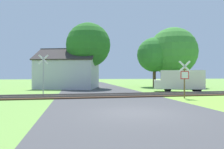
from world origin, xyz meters
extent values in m
plane|color=#6B9942|center=(0.00, 0.00, 0.00)|extent=(160.00, 160.00, 0.00)
cube|color=#424244|center=(0.00, 2.00, 0.00)|extent=(8.32, 80.00, 0.01)
cube|color=#422D1E|center=(0.00, 7.17, 0.05)|extent=(60.00, 2.60, 0.10)
cube|color=slate|center=(0.00, 7.89, 0.16)|extent=(60.00, 0.08, 0.12)
cube|color=slate|center=(0.00, 6.45, 0.16)|extent=(60.00, 0.08, 0.12)
cylinder|color=brown|center=(5.36, 4.70, 1.27)|extent=(0.10, 0.10, 2.54)
cube|color=red|center=(5.34, 4.63, 1.75)|extent=(0.59, 0.17, 0.60)
cube|color=white|center=(5.34, 4.61, 1.75)|extent=(0.48, 0.12, 0.49)
cube|color=white|center=(5.34, 4.63, 2.39)|extent=(0.86, 0.23, 0.88)
cube|color=white|center=(5.34, 4.63, 2.39)|extent=(0.86, 0.23, 0.88)
cylinder|color=#9E9EA5|center=(-5.41, 9.31, 1.69)|extent=(0.09, 0.09, 3.37)
cube|color=white|center=(-5.40, 9.37, 3.12)|extent=(0.88, 0.08, 0.88)
cube|color=white|center=(-5.40, 9.37, 3.12)|extent=(0.88, 0.08, 0.88)
cube|color=#B7B7BC|center=(-3.49, 18.43, 1.85)|extent=(8.64, 7.55, 3.70)
cube|color=#332D2D|center=(-3.90, 17.06, 4.46)|extent=(8.28, 5.26, 1.82)
cube|color=#332D2D|center=(-3.09, 19.80, 4.46)|extent=(8.28, 5.26, 1.82)
cube|color=brown|center=(-1.56, 17.86, 4.44)|extent=(0.62, 0.62, 1.10)
cylinder|color=#513823|center=(11.76, 18.57, 1.28)|extent=(0.46, 0.46, 2.56)
sphere|color=#3D8433|center=(11.76, 18.57, 5.25)|extent=(7.17, 7.17, 7.17)
cylinder|color=#513823|center=(-0.87, 17.63, 1.77)|extent=(0.41, 0.41, 3.55)
sphere|color=#286B23|center=(-0.87, 17.63, 5.74)|extent=(5.86, 5.86, 5.86)
cylinder|color=#513823|center=(8.95, 18.88, 1.44)|extent=(0.46, 0.46, 2.87)
sphere|color=#337A2D|center=(8.95, 18.88, 4.78)|extent=(5.09, 5.09, 5.09)
cube|color=silver|center=(8.19, 9.98, 1.29)|extent=(4.61, 3.39, 1.90)
cube|color=silver|center=(5.94, 10.94, 0.79)|extent=(1.35, 1.94, 0.90)
cube|color=#19232D|center=(6.28, 10.80, 1.62)|extent=(0.67, 1.50, 0.85)
cube|color=navy|center=(8.57, 10.86, 0.96)|extent=(3.48, 1.49, 0.16)
cylinder|color=black|center=(7.18, 11.26, 0.34)|extent=(0.70, 0.43, 0.68)
cylinder|color=black|center=(6.57, 9.82, 0.34)|extent=(0.70, 0.43, 0.68)
cylinder|color=black|center=(9.81, 10.14, 0.34)|extent=(0.70, 0.43, 0.68)
cylinder|color=black|center=(9.20, 8.71, 0.34)|extent=(0.70, 0.43, 0.68)
camera|label=1|loc=(-2.79, -8.93, 1.74)|focal=32.00mm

